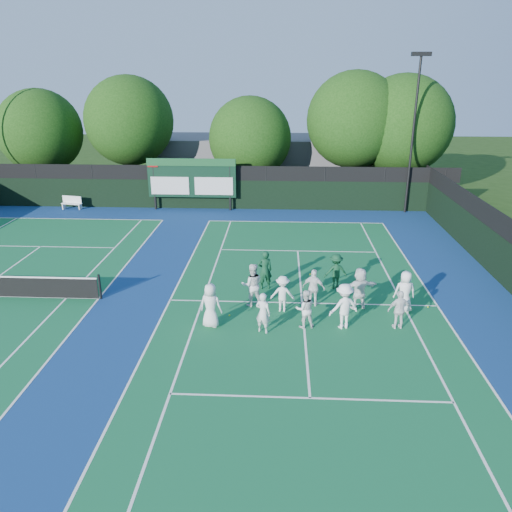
{
  "coord_description": "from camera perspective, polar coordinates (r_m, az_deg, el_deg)",
  "views": [
    {
      "loc": [
        -0.95,
        -17.64,
        8.89
      ],
      "look_at": [
        -2.0,
        3.0,
        1.3
      ],
      "focal_mm": 35.0,
      "sensor_mm": 36.0,
      "label": 1
    }
  ],
  "objects": [
    {
      "name": "player_front_1",
      "position": [
        18.06,
        0.81,
        -6.51
      ],
      "size": [
        0.67,
        0.56,
        1.56
      ],
      "primitive_type": "imported",
      "rotation": [
        0.0,
        0.0,
        2.75
      ],
      "color": "silver",
      "rests_on": "ground"
    },
    {
      "name": "player_back_0",
      "position": [
        20.05,
        -0.44,
        -3.33
      ],
      "size": [
        0.98,
        0.82,
        1.8
      ],
      "primitive_type": "imported",
      "rotation": [
        0.0,
        0.0,
        3.31
      ],
      "color": "silver",
      "rests_on": "ground"
    },
    {
      "name": "tree_e",
      "position": [
        38.42,
        16.63,
        13.92
      ],
      "size": [
        7.05,
        7.05,
        8.96
      ],
      "color": "#301E0D",
      "rests_on": "ground"
    },
    {
      "name": "near_court",
      "position": [
        20.67,
        5.29,
        -5.37
      ],
      "size": [
        11.05,
        23.85,
        0.01
      ],
      "color": "#135D32",
      "rests_on": "ground"
    },
    {
      "name": "player_front_2",
      "position": [
        18.53,
        5.62,
        -6.04
      ],
      "size": [
        0.8,
        0.67,
        1.48
      ],
      "primitive_type": "imported",
      "rotation": [
        0.0,
        0.0,
        3.31
      ],
      "color": "white",
      "rests_on": "ground"
    },
    {
      "name": "player_front_4",
      "position": [
        19.08,
        16.1,
        -5.94
      ],
      "size": [
        0.92,
        0.46,
        1.5
      ],
      "primitive_type": "imported",
      "rotation": [
        0.0,
        0.0,
        3.25
      ],
      "color": "white",
      "rests_on": "ground"
    },
    {
      "name": "court_apron",
      "position": [
        21.26,
        -11.15,
        -4.95
      ],
      "size": [
        34.0,
        32.0,
        0.01
      ],
      "primitive_type": "cube",
      "color": "navy",
      "rests_on": "ground"
    },
    {
      "name": "tennis_ball_0",
      "position": [
        19.56,
        -3.05,
        -6.79
      ],
      "size": [
        0.07,
        0.07,
        0.07
      ],
      "primitive_type": "sphere",
      "color": "#BED919",
      "rests_on": "ground"
    },
    {
      "name": "player_back_2",
      "position": [
        20.21,
        6.63,
        -3.63
      ],
      "size": [
        0.99,
        0.65,
        1.57
      ],
      "primitive_type": "imported",
      "rotation": [
        0.0,
        0.0,
        2.83
      ],
      "color": "white",
      "rests_on": "ground"
    },
    {
      "name": "tree_a",
      "position": [
        41.49,
        -23.19,
        12.76
      ],
      "size": [
        6.17,
        6.17,
        7.91
      ],
      "color": "#301E0D",
      "rests_on": "ground"
    },
    {
      "name": "bench",
      "position": [
        37.0,
        -20.29,
        5.79
      ],
      "size": [
        1.49,
        0.66,
        0.92
      ],
      "color": "white",
      "rests_on": "ground"
    },
    {
      "name": "tennis_ball_1",
      "position": [
        23.53,
        6.2,
        -2.07
      ],
      "size": [
        0.07,
        0.07,
        0.07
      ],
      "primitive_type": "sphere",
      "color": "#BED919",
      "rests_on": "ground"
    },
    {
      "name": "player_front_0",
      "position": [
        18.52,
        -5.2,
        -5.65
      ],
      "size": [
        0.93,
        0.71,
        1.7
      ],
      "primitive_type": "imported",
      "rotation": [
        0.0,
        0.0,
        2.92
      ],
      "color": "white",
      "rests_on": "ground"
    },
    {
      "name": "tree_d",
      "position": [
        37.75,
        11.4,
        14.74
      ],
      "size": [
        6.84,
        6.84,
        9.17
      ],
      "color": "#301E0D",
      "rests_on": "ground"
    },
    {
      "name": "ground",
      "position": [
        19.78,
        5.39,
        -6.64
      ],
      "size": [
        120.0,
        120.0,
        0.0
      ],
      "primitive_type": "plane",
      "color": "#1B350E",
      "rests_on": "ground"
    },
    {
      "name": "tree_c",
      "position": [
        37.57,
        -0.45,
        13.07
      ],
      "size": [
        6.03,
        6.03,
        7.42
      ],
      "color": "#301E0D",
      "rests_on": "ground"
    },
    {
      "name": "clubhouse",
      "position": [
        42.22,
        1.47,
        10.77
      ],
      "size": [
        18.0,
        6.0,
        4.0
      ],
      "primitive_type": "cube",
      "color": "#59595E",
      "rests_on": "ground"
    },
    {
      "name": "player_front_3",
      "position": [
        18.61,
        10.03,
        -5.68
      ],
      "size": [
        1.29,
        1.01,
        1.75
      ],
      "primitive_type": "imported",
      "rotation": [
        0.0,
        0.0,
        3.51
      ],
      "color": "white",
      "rests_on": "ground"
    },
    {
      "name": "tennis_ball_2",
      "position": [
        21.36,
        19.07,
        -5.52
      ],
      "size": [
        0.07,
        0.07,
        0.07
      ],
      "primitive_type": "sphere",
      "color": "#BED919",
      "rests_on": "ground"
    },
    {
      "name": "coach_left",
      "position": [
        21.61,
        1.02,
        -1.62
      ],
      "size": [
        0.72,
        0.56,
        1.74
      ],
      "primitive_type": "imported",
      "rotation": [
        0.0,
        0.0,
        3.39
      ],
      "color": "#103A22",
      "rests_on": "ground"
    },
    {
      "name": "player_back_3",
      "position": [
        20.24,
        11.74,
        -3.64
      ],
      "size": [
        1.68,
        0.93,
        1.73
      ],
      "primitive_type": "imported",
      "rotation": [
        0.0,
        0.0,
        3.42
      ],
      "color": "white",
      "rests_on": "ground"
    },
    {
      "name": "light_pole_right",
      "position": [
        34.49,
        17.7,
        14.95
      ],
      "size": [
        1.2,
        0.3,
        10.12
      ],
      "color": "black",
      "rests_on": "ground"
    },
    {
      "name": "tennis_ball_4",
      "position": [
        20.67,
        5.5,
        -5.3
      ],
      "size": [
        0.07,
        0.07,
        0.07
      ],
      "primitive_type": "sphere",
      "color": "#BED919",
      "rests_on": "ground"
    },
    {
      "name": "player_back_1",
      "position": [
        19.68,
        3.06,
        -4.33
      ],
      "size": [
        1.0,
        0.63,
        1.48
      ],
      "primitive_type": "imported",
      "rotation": [
        0.0,
        0.0,
        3.06
      ],
      "color": "white",
      "rests_on": "ground"
    },
    {
      "name": "coach_right",
      "position": [
        21.96,
        9.1,
        -1.74
      ],
      "size": [
        1.12,
        0.77,
        1.58
      ],
      "primitive_type": "imported",
      "rotation": [
        0.0,
        0.0,
        3.33
      ],
      "color": "#103C22",
      "rests_on": "ground"
    },
    {
      "name": "tree_b",
      "position": [
        38.97,
        -14.02,
        14.52
      ],
      "size": [
        6.46,
        6.46,
        8.85
      ],
      "color": "#301E0D",
      "rests_on": "ground"
    },
    {
      "name": "player_back_4",
      "position": [
        20.41,
        16.63,
        -3.93
      ],
      "size": [
        0.84,
        0.56,
        1.7
      ],
      "primitive_type": "imported",
      "rotation": [
        0.0,
        0.0,
        3.16
      ],
      "color": "white",
      "rests_on": "ground"
    },
    {
      "name": "back_fence",
      "position": [
        34.84,
        -5.55,
        7.59
      ],
      "size": [
        34.0,
        0.08,
        3.0
      ],
      "color": "black",
      "rests_on": "ground"
    },
    {
      "name": "scoreboard",
      "position": [
        34.43,
        -7.38,
        8.78
      ],
      "size": [
        6.0,
        0.21,
        3.55
      ],
      "color": "black",
      "rests_on": "ground"
    }
  ]
}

